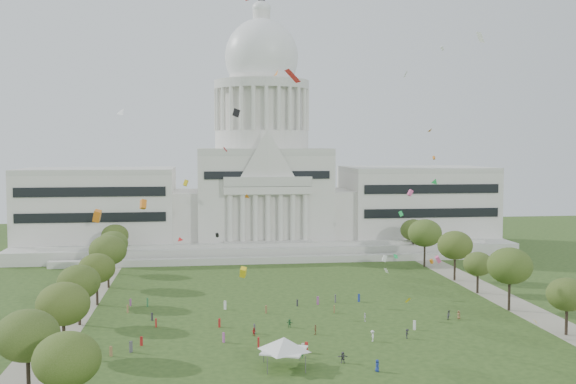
# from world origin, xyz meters

# --- Properties ---
(ground) EXTENTS (400.00, 400.00, 0.00)m
(ground) POSITION_xyz_m (0.00, 0.00, 0.00)
(ground) COLOR #2B441A
(ground) RESTS_ON ground
(capitol) EXTENTS (160.00, 64.50, 91.30)m
(capitol) POSITION_xyz_m (0.00, 113.59, 22.30)
(capitol) COLOR beige
(capitol) RESTS_ON ground
(path_left) EXTENTS (8.00, 160.00, 0.04)m
(path_left) POSITION_xyz_m (-48.00, 30.00, 0.02)
(path_left) COLOR gray
(path_left) RESTS_ON ground
(path_right) EXTENTS (8.00, 160.00, 0.04)m
(path_right) POSITION_xyz_m (48.00, 30.00, 0.02)
(path_right) COLOR gray
(path_right) RESTS_ON ground
(row_tree_l_0) EXTENTS (8.85, 8.85, 12.59)m
(row_tree_l_0) POSITION_xyz_m (-45.26, -21.68, 8.95)
(row_tree_l_0) COLOR black
(row_tree_l_0) RESTS_ON ground
(row_tree_l_1) EXTENTS (8.86, 8.86, 12.59)m
(row_tree_l_1) POSITION_xyz_m (-44.07, -2.96, 8.95)
(row_tree_l_1) COLOR black
(row_tree_l_1) RESTS_ON ground
(row_tree_r_1) EXTENTS (7.58, 7.58, 10.78)m
(row_tree_r_1) POSITION_xyz_m (46.22, -1.75, 7.66)
(row_tree_r_1) COLOR black
(row_tree_r_1) RESTS_ON ground
(row_tree_l_2) EXTENTS (8.42, 8.42, 11.97)m
(row_tree_l_2) POSITION_xyz_m (-45.04, 17.30, 8.51)
(row_tree_l_2) COLOR black
(row_tree_l_2) RESTS_ON ground
(row_tree_r_2) EXTENTS (9.55, 9.55, 13.58)m
(row_tree_r_2) POSITION_xyz_m (44.17, 17.44, 9.66)
(row_tree_r_2) COLOR black
(row_tree_r_2) RESTS_ON ground
(row_tree_l_3) EXTENTS (8.12, 8.12, 11.55)m
(row_tree_l_3) POSITION_xyz_m (-44.09, 33.92, 8.21)
(row_tree_l_3) COLOR black
(row_tree_l_3) RESTS_ON ground
(row_tree_r_3) EXTENTS (7.01, 7.01, 9.98)m
(row_tree_r_3) POSITION_xyz_m (44.40, 34.48, 7.08)
(row_tree_r_3) COLOR black
(row_tree_r_3) RESTS_ON ground
(row_tree_l_4) EXTENTS (9.29, 9.29, 13.21)m
(row_tree_l_4) POSITION_xyz_m (-44.08, 52.42, 9.39)
(row_tree_l_4) COLOR black
(row_tree_l_4) RESTS_ON ground
(row_tree_r_4) EXTENTS (9.19, 9.19, 13.06)m
(row_tree_r_4) POSITION_xyz_m (44.76, 50.04, 9.29)
(row_tree_r_4) COLOR black
(row_tree_r_4) RESTS_ON ground
(row_tree_l_5) EXTENTS (8.33, 8.33, 11.85)m
(row_tree_l_5) POSITION_xyz_m (-45.22, 71.01, 8.42)
(row_tree_l_5) COLOR black
(row_tree_l_5) RESTS_ON ground
(row_tree_r_5) EXTENTS (9.82, 9.82, 13.96)m
(row_tree_r_5) POSITION_xyz_m (43.49, 70.19, 9.93)
(row_tree_r_5) COLOR black
(row_tree_r_5) RESTS_ON ground
(row_tree_l_6) EXTENTS (8.19, 8.19, 11.64)m
(row_tree_l_6) POSITION_xyz_m (-46.87, 89.14, 8.27)
(row_tree_l_6) COLOR black
(row_tree_l_6) RESTS_ON ground
(row_tree_r_6) EXTENTS (8.42, 8.42, 11.97)m
(row_tree_r_6) POSITION_xyz_m (45.96, 88.13, 8.51)
(row_tree_r_6) COLOR black
(row_tree_r_6) RESTS_ON ground
(near_tree_0) EXTENTS (8.47, 8.47, 12.04)m
(near_tree_0) POSITION_xyz_m (-38.00, -32.00, 8.56)
(near_tree_0) COLOR black
(near_tree_0) RESTS_ON ground
(event_tent) EXTENTS (11.66, 11.66, 5.01)m
(event_tent) POSITION_xyz_m (-8.27, -13.20, 3.89)
(event_tent) COLOR #4C4C4C
(event_tent) RESTS_ON ground
(person_0) EXTENTS (0.91, 1.01, 1.73)m
(person_0) POSITION_xyz_m (30.81, 12.07, 0.87)
(person_0) COLOR olive
(person_0) RESTS_ON ground
(person_2) EXTENTS (1.06, 1.04, 1.89)m
(person_2) POSITION_xyz_m (28.68, 11.91, 0.94)
(person_2) COLOR #4C4C51
(person_2) RESTS_ON ground
(person_3) EXTENTS (0.78, 1.34, 1.99)m
(person_3) POSITION_xyz_m (9.34, -0.97, 1.00)
(person_3) COLOR silver
(person_3) RESTS_ON ground
(person_4) EXTENTS (0.59, 1.08, 1.83)m
(person_4) POSITION_xyz_m (-0.13, 4.69, 0.91)
(person_4) COLOR olive
(person_4) RESTS_ON ground
(person_5) EXTENTS (1.59, 1.35, 1.64)m
(person_5) POSITION_xyz_m (-4.26, 10.25, 0.82)
(person_5) COLOR #33723F
(person_5) RESTS_ON ground
(person_6) EXTENTS (0.74, 1.02, 1.92)m
(person_6) POSITION_xyz_m (5.91, -17.02, 0.96)
(person_6) COLOR navy
(person_6) RESTS_ON ground
(person_7) EXTENTS (0.79, 0.83, 1.83)m
(person_7) POSITION_xyz_m (-4.71, -8.84, 0.91)
(person_7) COLOR #33723F
(person_7) RESTS_ON ground
(person_8) EXTENTS (0.87, 0.80, 1.52)m
(person_8) POSITION_xyz_m (-11.60, 5.39, 0.76)
(person_8) COLOR #B21E1E
(person_8) RESTS_ON ground
(person_9) EXTENTS (1.16, 1.29, 1.79)m
(person_9) POSITION_xyz_m (16.10, -0.13, 0.90)
(person_9) COLOR #26262B
(person_9) RESTS_ON ground
(person_10) EXTENTS (0.78, 1.10, 1.70)m
(person_10) POSITION_xyz_m (11.36, 12.68, 0.85)
(person_10) COLOR silver
(person_10) RESTS_ON ground
(person_11) EXTENTS (1.76, 0.75, 1.87)m
(person_11) POSITION_xyz_m (1.47, -12.23, 0.93)
(person_11) COLOR #4C4C51
(person_11) RESTS_ON ground
(distant_crowd) EXTENTS (56.49, 38.79, 1.95)m
(distant_crowd) POSITION_xyz_m (-13.77, 13.94, 0.88)
(distant_crowd) COLOR #4C4C51
(distant_crowd) RESTS_ON ground
(kite_swarm) EXTENTS (84.21, 109.57, 54.52)m
(kite_swarm) POSITION_xyz_m (4.12, 10.42, 27.15)
(kite_swarm) COLOR orange
(kite_swarm) RESTS_ON ground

